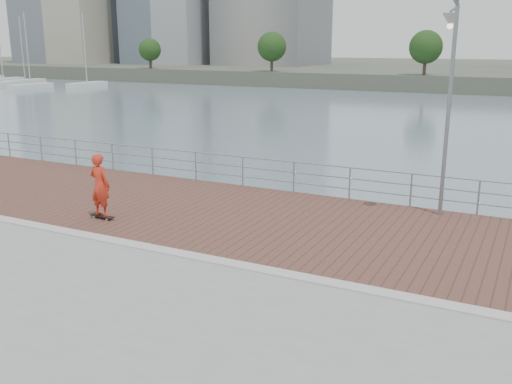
% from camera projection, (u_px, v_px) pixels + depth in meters
% --- Properties ---
extents(water, '(400.00, 400.00, 0.00)m').
position_uv_depth(water, '(220.00, 337.00, 14.32)').
color(water, slate).
rests_on(water, ground).
extents(brick_lane, '(40.00, 6.80, 0.02)m').
position_uv_depth(brick_lane, '(280.00, 222.00, 16.92)').
color(brick_lane, brown).
rests_on(brick_lane, seawall).
extents(curb, '(40.00, 0.40, 0.06)m').
position_uv_depth(curb, '(219.00, 261.00, 13.81)').
color(curb, '#B7B5AD').
rests_on(curb, seawall).
extents(guardrail, '(39.06, 0.06, 1.13)m').
position_uv_depth(guardrail, '(321.00, 176.00, 19.68)').
color(guardrail, '#8C9EA8').
rests_on(guardrail, brick_lane).
extents(street_lamp, '(0.46, 1.33, 6.25)m').
position_uv_depth(street_lamp, '(450.00, 69.00, 16.11)').
color(street_lamp, gray).
rests_on(street_lamp, brick_lane).
extents(skateboard, '(0.83, 0.25, 0.09)m').
position_uv_depth(skateboard, '(102.00, 216.00, 17.19)').
color(skateboard, black).
rests_on(skateboard, brick_lane).
extents(skateboarder, '(0.72, 0.49, 1.91)m').
position_uv_depth(skateboarder, '(100.00, 185.00, 16.94)').
color(skateboarder, red).
rests_on(skateboarder, skateboard).
extents(marina, '(35.71, 20.44, 11.69)m').
position_uv_depth(marina, '(1.00, 81.00, 100.42)').
color(marina, silver).
rests_on(marina, water).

